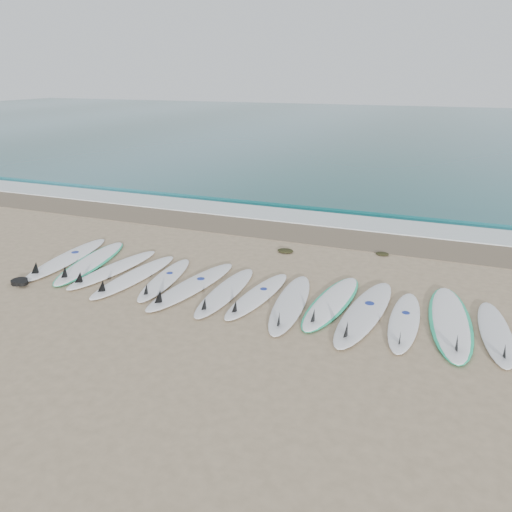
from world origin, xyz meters
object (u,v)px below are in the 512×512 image
(surfboard_0, at_px, (66,259))
(leash_coil, at_px, (20,282))
(surfboard_13, at_px, (496,333))
(surfboard_7, at_px, (256,296))

(surfboard_0, height_order, leash_coil, surfboard_0)
(surfboard_13, bearing_deg, surfboard_7, 176.76)
(surfboard_0, height_order, surfboard_13, surfboard_0)
(surfboard_0, bearing_deg, leash_coil, -93.63)
(surfboard_0, bearing_deg, surfboard_7, -8.51)
(surfboard_13, relative_size, leash_coil, 5.11)
(surfboard_7, bearing_deg, surfboard_0, -176.68)
(surfboard_13, xyz_separation_m, leash_coil, (-8.78, -1.19, -0.00))
(surfboard_0, bearing_deg, surfboard_13, -6.52)
(surfboard_0, xyz_separation_m, leash_coil, (0.04, -1.36, -0.01))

